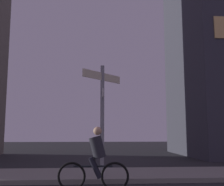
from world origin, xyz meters
TOP-DOWN VIEW (x-y plane):
  - sidewalk_kerb at (0.00, 6.98)m, footprint 40.00×2.56m
  - signpost at (-0.23, 6.07)m, footprint 1.21×1.25m
  - cyclist at (-0.45, 4.78)m, footprint 1.82×0.35m

SIDE VIEW (x-z plane):
  - sidewalk_kerb at x=0.00m, z-range 0.00..0.14m
  - cyclist at x=-0.45m, z-range -0.06..1.55m
  - signpost at x=-0.23m, z-range 0.47..3.88m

